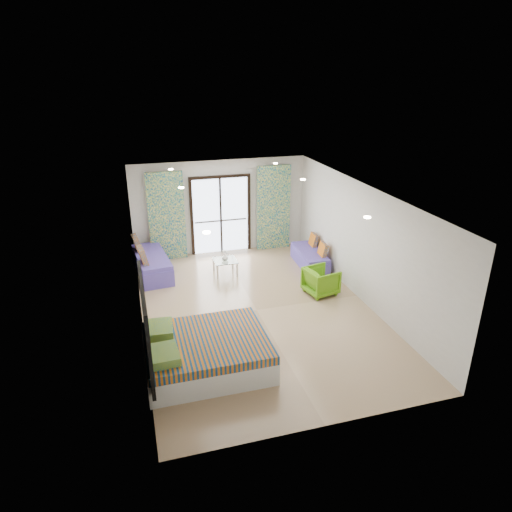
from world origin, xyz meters
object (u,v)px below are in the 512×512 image
object	(u,v)px
bed	(205,352)
daybed_right	(310,257)
coffee_table	(225,261)
daybed_left	(151,263)
armchair	(321,280)

from	to	relation	value
bed	daybed_right	distance (m)	5.21
coffee_table	bed	bearing A→B (deg)	-107.56
bed	daybed_right	size ratio (longest dim) A/B	1.35
bed	daybed_left	xyz separation A→B (m)	(-0.64, 4.42, -0.01)
daybed_left	daybed_right	size ratio (longest dim) A/B	1.25
daybed_left	coffee_table	world-z (taller)	daybed_left
coffee_table	armchair	bearing A→B (deg)	-41.69
coffee_table	armchair	world-z (taller)	armchair
coffee_table	armchair	size ratio (longest dim) A/B	0.96
armchair	bed	bearing A→B (deg)	112.07
daybed_right	coffee_table	xyz separation A→B (m)	(-2.36, 0.12, 0.11)
bed	daybed_left	bearing A→B (deg)	98.21
daybed_left	coffee_table	distance (m)	1.94
bed	daybed_left	distance (m)	4.46
daybed_left	coffee_table	xyz separation A→B (m)	(1.87, -0.52, 0.05)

